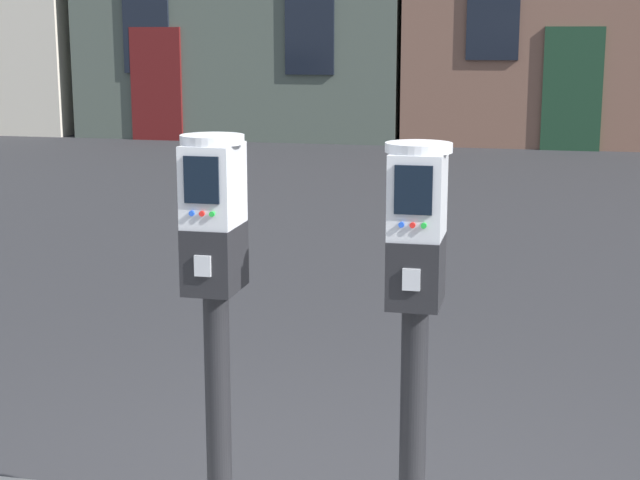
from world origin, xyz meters
The scene contains 2 objects.
parking_meter_near_kerb centered at (-0.35, -0.17, 1.18)m, with size 0.22×0.25×1.51m.
parking_meter_twin_adjacent centered at (0.34, -0.17, 1.17)m, with size 0.22×0.25×1.50m.
Camera 1 is at (0.75, -3.29, 1.98)m, focal length 55.48 mm.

